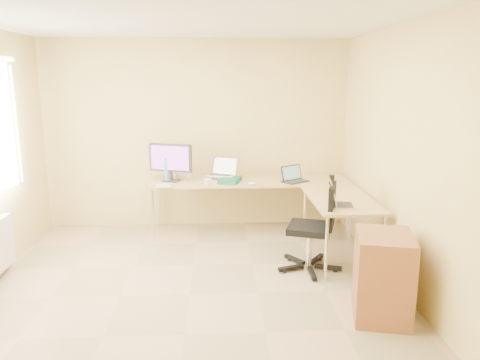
{
  "coord_description": "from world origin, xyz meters",
  "views": [
    {
      "loc": [
        0.29,
        -4.16,
        2.07
      ],
      "look_at": [
        0.55,
        1.1,
        0.9
      ],
      "focal_mm": 34.34,
      "sensor_mm": 36.0,
      "label": 1
    }
  ],
  "objects_px": {
    "keyboard": "(224,181)",
    "desk_fan": "(168,169)",
    "water_bottle": "(167,170)",
    "desk_main": "(250,206)",
    "desk_return": "(340,228)",
    "office_chair": "(310,226)",
    "cabinet": "(382,278)",
    "laptop_black": "(295,174)",
    "monitor": "(171,163)",
    "mug": "(208,182)",
    "laptop_return": "(343,196)",
    "laptop_center": "(222,168)"
  },
  "relations": [
    {
      "from": "desk_return",
      "to": "desk_fan",
      "type": "distance_m",
      "value": 2.46
    },
    {
      "from": "desk_return",
      "to": "cabinet",
      "type": "xyz_separation_m",
      "value": [
        0.02,
        -1.35,
        -0.01
      ]
    },
    {
      "from": "desk_fan",
      "to": "office_chair",
      "type": "distance_m",
      "value": 2.27
    },
    {
      "from": "desk_fan",
      "to": "water_bottle",
      "type": "bearing_deg",
      "value": -100.22
    },
    {
      "from": "laptop_black",
      "to": "water_bottle",
      "type": "height_order",
      "value": "water_bottle"
    },
    {
      "from": "mug",
      "to": "desk_fan",
      "type": "height_order",
      "value": "desk_fan"
    },
    {
      "from": "desk_return",
      "to": "desk_main",
      "type": "bearing_deg",
      "value": 134.27
    },
    {
      "from": "water_bottle",
      "to": "laptop_return",
      "type": "height_order",
      "value": "water_bottle"
    },
    {
      "from": "office_chair",
      "to": "cabinet",
      "type": "relative_size",
      "value": 1.23
    },
    {
      "from": "desk_main",
      "to": "water_bottle",
      "type": "relative_size",
      "value": 8.61
    },
    {
      "from": "monitor",
      "to": "desk_fan",
      "type": "xyz_separation_m",
      "value": [
        -0.06,
        0.22,
        -0.13
      ]
    },
    {
      "from": "mug",
      "to": "cabinet",
      "type": "bearing_deg",
      "value": -52.7
    },
    {
      "from": "laptop_return",
      "to": "keyboard",
      "type": "bearing_deg",
      "value": 55.39
    },
    {
      "from": "laptop_black",
      "to": "mug",
      "type": "bearing_deg",
      "value": 153.74
    },
    {
      "from": "laptop_black",
      "to": "keyboard",
      "type": "bearing_deg",
      "value": 143.73
    },
    {
      "from": "water_bottle",
      "to": "cabinet",
      "type": "distance_m",
      "value": 3.2
    },
    {
      "from": "laptop_black",
      "to": "cabinet",
      "type": "height_order",
      "value": "laptop_black"
    },
    {
      "from": "monitor",
      "to": "mug",
      "type": "relative_size",
      "value": 6.1
    },
    {
      "from": "cabinet",
      "to": "laptop_black",
      "type": "bearing_deg",
      "value": 113.43
    },
    {
      "from": "desk_return",
      "to": "office_chair",
      "type": "height_order",
      "value": "office_chair"
    },
    {
      "from": "laptop_center",
      "to": "office_chair",
      "type": "distance_m",
      "value": 1.67
    },
    {
      "from": "desk_main",
      "to": "desk_fan",
      "type": "xyz_separation_m",
      "value": [
        -1.12,
        0.2,
        0.49
      ]
    },
    {
      "from": "desk_main",
      "to": "desk_fan",
      "type": "height_order",
      "value": "desk_fan"
    },
    {
      "from": "desk_main",
      "to": "monitor",
      "type": "bearing_deg",
      "value": -178.81
    },
    {
      "from": "desk_main",
      "to": "laptop_return",
      "type": "bearing_deg",
      "value": -55.94
    },
    {
      "from": "desk_fan",
      "to": "laptop_return",
      "type": "height_order",
      "value": "desk_fan"
    },
    {
      "from": "mug",
      "to": "water_bottle",
      "type": "xyz_separation_m",
      "value": [
        -0.54,
        0.31,
        0.11
      ]
    },
    {
      "from": "cabinet",
      "to": "office_chair",
      "type": "bearing_deg",
      "value": 125.33
    },
    {
      "from": "laptop_center",
      "to": "water_bottle",
      "type": "height_order",
      "value": "water_bottle"
    },
    {
      "from": "desk_main",
      "to": "desk_return",
      "type": "distance_m",
      "value": 1.4
    },
    {
      "from": "mug",
      "to": "desk_fan",
      "type": "xyz_separation_m",
      "value": [
        -0.55,
        0.5,
        0.08
      ]
    },
    {
      "from": "desk_main",
      "to": "mug",
      "type": "height_order",
      "value": "mug"
    },
    {
      "from": "desk_main",
      "to": "laptop_return",
      "type": "relative_size",
      "value": 7.71
    },
    {
      "from": "keyboard",
      "to": "desk_fan",
      "type": "relative_size",
      "value": 1.5
    },
    {
      "from": "desk_return",
      "to": "monitor",
      "type": "distance_m",
      "value": 2.34
    },
    {
      "from": "desk_main",
      "to": "office_chair",
      "type": "xyz_separation_m",
      "value": [
        0.56,
        -1.29,
        0.14
      ]
    },
    {
      "from": "laptop_center",
      "to": "office_chair",
      "type": "height_order",
      "value": "laptop_center"
    },
    {
      "from": "monitor",
      "to": "laptop_center",
      "type": "distance_m",
      "value": 0.68
    },
    {
      "from": "desk_fan",
      "to": "monitor",
      "type": "bearing_deg",
      "value": -87.72
    },
    {
      "from": "keyboard",
      "to": "desk_fan",
      "type": "bearing_deg",
      "value": 160.91
    },
    {
      "from": "desk_return",
      "to": "keyboard",
      "type": "xyz_separation_m",
      "value": [
        -1.33,
        0.9,
        0.37
      ]
    },
    {
      "from": "desk_return",
      "to": "laptop_black",
      "type": "xyz_separation_m",
      "value": [
        -0.39,
        0.86,
        0.47
      ]
    },
    {
      "from": "laptop_black",
      "to": "cabinet",
      "type": "bearing_deg",
      "value": -113.79
    },
    {
      "from": "laptop_return",
      "to": "cabinet",
      "type": "height_order",
      "value": "laptop_return"
    },
    {
      "from": "desk_fan",
      "to": "office_chair",
      "type": "xyz_separation_m",
      "value": [
        1.68,
        -1.49,
        -0.36
      ]
    },
    {
      "from": "desk_main",
      "to": "keyboard",
      "type": "relative_size",
      "value": 7.03
    },
    {
      "from": "laptop_black",
      "to": "mug",
      "type": "height_order",
      "value": "laptop_black"
    },
    {
      "from": "laptop_center",
      "to": "desk_main",
      "type": "bearing_deg",
      "value": 18.45
    },
    {
      "from": "water_bottle",
      "to": "desk_return",
      "type": "bearing_deg",
      "value": -25.89
    },
    {
      "from": "monitor",
      "to": "desk_fan",
      "type": "height_order",
      "value": "monitor"
    }
  ]
}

